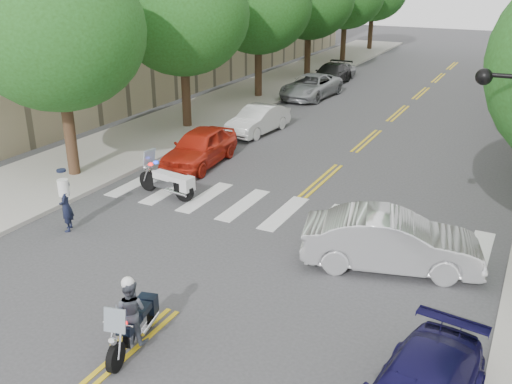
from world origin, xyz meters
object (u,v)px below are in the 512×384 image
Objects in this scene: officer_standing at (66,206)px; motorcycle_police at (132,315)px; motorcycle_parked at (170,182)px; convertible at (391,241)px.

motorcycle_police is at bearing 20.13° from officer_standing.
motorcycle_parked is (-4.25, 7.47, -0.21)m from motorcycle_police.
motorcycle_parked is at bearing -73.36° from motorcycle_police.
motorcycle_parked is at bearing 64.68° from convertible.
motorcycle_police is 7.24m from convertible.
officer_standing is (-5.52, 3.74, 0.04)m from motorcycle_police.
motorcycle_police is 1.30× the size of officer_standing.
motorcycle_parked is 1.54× the size of officer_standing.
motorcycle_police is at bearing 130.65° from convertible.
convertible is at bearing 67.44° from officer_standing.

